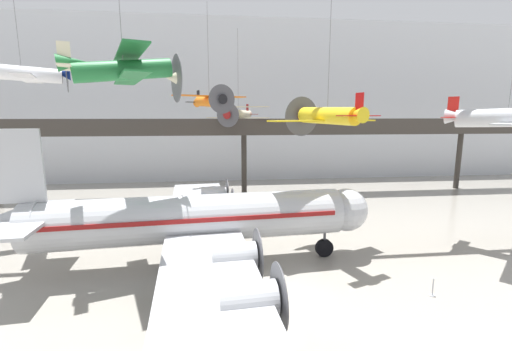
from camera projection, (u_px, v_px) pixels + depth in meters
The scene contains 11 objects.
ground_plane at pixel (281, 296), 19.59m from camera, with size 260.00×260.00×0.00m, color gray.
hangar_back_wall at pixel (238, 102), 53.94m from camera, with size 140.00×3.00×24.70m.
mezzanine_walkway at pixel (244, 132), 42.98m from camera, with size 110.00×3.20×9.83m.
airliner_silver_main at pixel (190, 219), 22.75m from camera, with size 25.89×29.48×9.46m.
suspended_plane_green_biplane at pixel (124, 70), 20.39m from camera, with size 7.18×8.43×9.56m.
suspended_plane_orange_highwing at pixel (209, 101), 32.85m from camera, with size 7.05×6.21×10.17m.
suspended_plane_yellow_lowwing at pixel (327, 116), 24.09m from camera, with size 8.54×7.31×11.85m.
suspended_plane_silver_racer at pixel (507, 118), 24.53m from camera, with size 8.34×8.22×12.23m.
suspended_plane_white_twin at pixel (22, 74), 26.47m from camera, with size 7.04×8.24×8.54m.
suspended_plane_cream_biplane at pixel (238, 114), 42.49m from camera, with size 7.69×6.85×11.62m.
stanchion_barrier at pixel (433, 290), 19.60m from camera, with size 0.36×0.36×1.08m.
Camera 1 is at (-3.46, -17.81, 10.23)m, focal length 24.00 mm.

